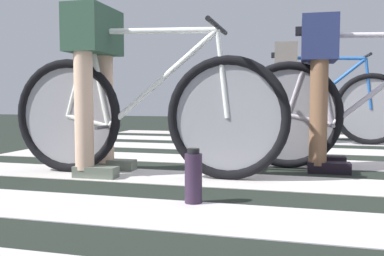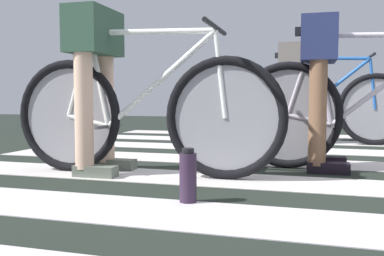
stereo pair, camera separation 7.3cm
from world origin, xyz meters
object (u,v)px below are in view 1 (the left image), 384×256
at_px(bicycle_3_of_3, 317,106).
at_px(cyclist_3_of_3, 286,79).
at_px(bicycle_1_of_3, 143,112).
at_px(cyclist_1_of_3, 95,67).
at_px(water_bottle, 193,177).
at_px(cyclist_2_of_3, 319,72).
at_px(bicycle_2_of_3, 369,112).

bearing_deg(bicycle_3_of_3, cyclist_3_of_3, -180.00).
relative_size(bicycle_1_of_3, cyclist_3_of_3, 1.70).
xyz_separation_m(cyclist_1_of_3, water_bottle, (0.78, -0.58, -0.54)).
distance_m(cyclist_2_of_3, cyclist_3_of_3, 1.62).
bearing_deg(cyclist_2_of_3, cyclist_1_of_3, -159.68).
bearing_deg(bicycle_2_of_3, bicycle_1_of_3, -159.57).
bearing_deg(cyclist_3_of_3, cyclist_2_of_3, -82.11).
xyz_separation_m(cyclist_2_of_3, cyclist_3_of_3, (-0.28, 1.60, 0.02)).
xyz_separation_m(bicycle_2_of_3, cyclist_3_of_3, (-0.59, 1.59, 0.28)).
xyz_separation_m(bicycle_2_of_3, bicycle_3_of_3, (-0.28, 1.60, 0.00)).
xyz_separation_m(cyclist_1_of_3, cyclist_2_of_3, (1.34, 0.52, -0.02)).
height_order(bicycle_1_of_3, water_bottle, bicycle_1_of_3).
bearing_deg(bicycle_1_of_3, bicycle_3_of_3, 63.03).
relative_size(cyclist_1_of_3, cyclist_2_of_3, 1.03).
distance_m(bicycle_2_of_3, water_bottle, 1.43).
bearing_deg(cyclist_1_of_3, water_bottle, -37.10).
bearing_deg(water_bottle, bicycle_3_of_3, 77.61).
height_order(bicycle_2_of_3, cyclist_3_of_3, cyclist_3_of_3).
relative_size(bicycle_2_of_3, cyclist_2_of_3, 1.76).
xyz_separation_m(cyclist_1_of_3, cyclist_3_of_3, (1.06, 2.12, 0.00)).
xyz_separation_m(bicycle_1_of_3, bicycle_2_of_3, (1.34, 0.53, 0.00)).
distance_m(cyclist_2_of_3, bicycle_3_of_3, 1.63).
relative_size(cyclist_2_of_3, water_bottle, 3.96).
height_order(bicycle_3_of_3, cyclist_3_of_3, cyclist_3_of_3).
xyz_separation_m(cyclist_1_of_3, bicycle_3_of_3, (1.37, 2.13, -0.28)).
distance_m(bicycle_1_of_3, bicycle_2_of_3, 1.44).
height_order(cyclist_3_of_3, water_bottle, cyclist_3_of_3).
distance_m(bicycle_1_of_3, cyclist_2_of_3, 1.18).
distance_m(cyclist_1_of_3, cyclist_3_of_3, 2.37).
relative_size(cyclist_2_of_3, cyclist_3_of_3, 0.97).
height_order(cyclist_2_of_3, cyclist_3_of_3, cyclist_3_of_3).
xyz_separation_m(cyclist_1_of_3, bicycle_2_of_3, (1.65, 0.53, -0.28)).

